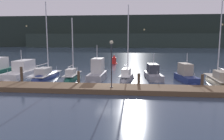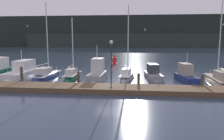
# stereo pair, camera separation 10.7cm
# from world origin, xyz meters

# --- Properties ---
(ground_plane) EXTENTS (400.00, 400.00, 0.00)m
(ground_plane) POSITION_xyz_m (0.00, 0.00, 0.00)
(ground_plane) COLOR #2D3D51
(dock) EXTENTS (36.41, 2.80, 0.45)m
(dock) POSITION_xyz_m (0.00, -1.64, 0.23)
(dock) COLOR brown
(dock) RESTS_ON ground
(mooring_pile_1) EXTENTS (0.28, 0.28, 1.94)m
(mooring_pile_1) POSITION_xyz_m (-9.10, 0.01, 0.97)
(mooring_pile_1) COLOR #4C3D2D
(mooring_pile_1) RESTS_ON ground
(mooring_pile_2) EXTENTS (0.28, 0.28, 1.58)m
(mooring_pile_2) POSITION_xyz_m (-3.03, 0.01, 0.79)
(mooring_pile_2) COLOR #4C3D2D
(mooring_pile_2) RESTS_ON ground
(mooring_pile_3) EXTENTS (0.28, 0.28, 1.44)m
(mooring_pile_3) POSITION_xyz_m (3.03, 0.01, 0.72)
(mooring_pile_3) COLOR #4C3D2D
(mooring_pile_3) RESTS_ON ground
(mooring_pile_4) EXTENTS (0.28, 0.28, 1.47)m
(mooring_pile_4) POSITION_xyz_m (9.10, 0.01, 0.73)
(mooring_pile_4) COLOR #4C3D2D
(mooring_pile_4) RESTS_ON ground
(motorboat_berth_2) EXTENTS (2.40, 7.33, 3.94)m
(motorboat_berth_2) POSITION_xyz_m (-11.74, 5.03, 0.39)
(motorboat_berth_2) COLOR white
(motorboat_berth_2) RESTS_ON ground
(sailboat_berth_3) EXTENTS (2.32, 7.14, 10.10)m
(sailboat_berth_3) POSITION_xyz_m (-8.27, 4.43, 0.12)
(sailboat_berth_3) COLOR navy
(sailboat_berth_3) RESTS_ON ground
(sailboat_berth_4) EXTENTS (1.63, 5.37, 7.97)m
(sailboat_berth_4) POSITION_xyz_m (-4.82, 3.95, 0.13)
(sailboat_berth_4) COLOR #195647
(sailboat_berth_4) RESTS_ON ground
(motorboat_berth_5) EXTENTS (1.97, 5.18, 4.74)m
(motorboat_berth_5) POSITION_xyz_m (-1.76, 3.81, 0.45)
(motorboat_berth_5) COLOR gray
(motorboat_berth_5) RESTS_ON ground
(sailboat_berth_6) EXTENTS (2.17, 5.99, 9.46)m
(sailboat_berth_6) POSITION_xyz_m (1.74, 4.62, 0.15)
(sailboat_berth_6) COLOR gray
(sailboat_berth_6) RESTS_ON ground
(motorboat_berth_7) EXTENTS (2.27, 5.17, 3.60)m
(motorboat_berth_7) POSITION_xyz_m (4.91, 5.23, 0.29)
(motorboat_berth_7) COLOR gray
(motorboat_berth_7) RESTS_ON ground
(motorboat_berth_8) EXTENTS (2.34, 4.93, 3.81)m
(motorboat_berth_8) POSITION_xyz_m (8.49, 3.84, 0.35)
(motorboat_berth_8) COLOR navy
(motorboat_berth_8) RESTS_ON ground
(sailboat_berth_9) EXTENTS (2.37, 7.27, 9.58)m
(sailboat_berth_9) POSITION_xyz_m (11.85, 3.21, 0.15)
(sailboat_berth_9) COLOR beige
(sailboat_berth_9) RESTS_ON ground
(channel_buoy) EXTENTS (1.20, 1.20, 1.86)m
(channel_buoy) POSITION_xyz_m (-1.29, 20.46, 0.68)
(channel_buoy) COLOR red
(channel_buoy) RESTS_ON ground
(dock_lamppost) EXTENTS (0.32, 0.32, 4.23)m
(dock_lamppost) POSITION_xyz_m (0.54, -2.02, 3.26)
(dock_lamppost) COLOR #2D2D33
(dock_lamppost) RESTS_ON dock
(hillside_backdrop) EXTENTS (240.00, 23.00, 17.74)m
(hillside_backdrop) POSITION_xyz_m (2.01, 108.55, 8.17)
(hillside_backdrop) COLOR #1E2823
(hillside_backdrop) RESTS_ON ground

